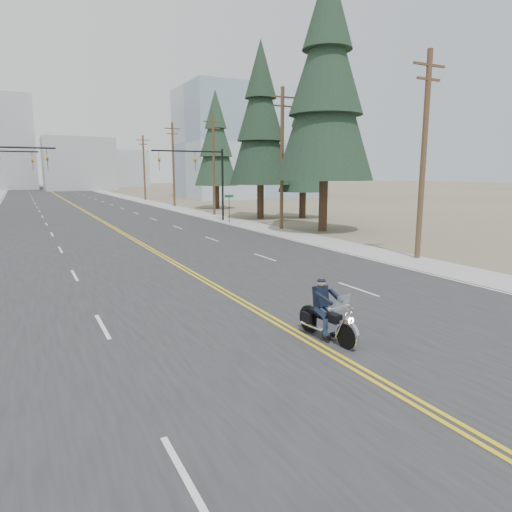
{
  "coord_description": "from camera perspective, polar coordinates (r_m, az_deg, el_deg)",
  "views": [
    {
      "loc": [
        -6.93,
        -10.12,
        4.7
      ],
      "look_at": [
        0.81,
        4.93,
        1.6
      ],
      "focal_mm": 32.0,
      "sensor_mm": 36.0,
      "label": 1
    }
  ],
  "objects": [
    {
      "name": "conifer_far",
      "position": [
        61.17,
        -5.04,
        14.1
      ],
      "size": [
        5.67,
        5.67,
        15.2
      ],
      "rotation": [
        0.0,
        0.0,
        -0.24
      ],
      "color": "#382619",
      "rests_on": "ground"
    },
    {
      "name": "utility_pole_c",
      "position": [
        51.91,
        -5.32,
        11.47
      ],
      "size": [
        2.2,
        0.3,
        11.0
      ],
      "color": "brown",
      "rests_on": "ground"
    },
    {
      "name": "road",
      "position": [
        80.56,
        -22.36,
        6.26
      ],
      "size": [
        20.0,
        200.0,
        0.01
      ],
      "primitive_type": "cube",
      "color": "#303033",
      "rests_on": "ground"
    },
    {
      "name": "haze_bldg_c",
      "position": [
        129.03,
        -6.0,
        12.23
      ],
      "size": [
        16.0,
        12.0,
        18.0
      ],
      "primitive_type": "cube",
      "color": "#B7BCC6",
      "rests_on": "ground"
    },
    {
      "name": "utility_pole_e",
      "position": [
        82.45,
        -13.82,
        10.79
      ],
      "size": [
        2.2,
        0.3,
        11.0
      ],
      "color": "brown",
      "rests_on": "ground"
    },
    {
      "name": "utility_pole_a",
      "position": [
        26.59,
        20.23,
        11.97
      ],
      "size": [
        2.2,
        0.3,
        11.0
      ],
      "color": "brown",
      "rests_on": "ground"
    },
    {
      "name": "motorcyclist",
      "position": [
        13.08,
        8.97,
        -6.75
      ],
      "size": [
        1.17,
        2.32,
        1.75
      ],
      "primitive_type": null,
      "rotation": [
        0.0,
        0.0,
        3.24
      ],
      "color": "black",
      "rests_on": "ground"
    },
    {
      "name": "conifer_near",
      "position": [
        38.14,
        8.8,
        20.94
      ],
      "size": [
        7.74,
        7.74,
        20.49
      ],
      "rotation": [
        0.0,
        0.0,
        -0.03
      ],
      "color": "#382619",
      "rests_on": "ground"
    },
    {
      "name": "conifer_mid",
      "position": [
        48.57,
        5.98,
        14.08
      ],
      "size": [
        5.16,
        5.16,
        13.75
      ],
      "rotation": [
        0.0,
        0.0,
        0.12
      ],
      "color": "#382619",
      "rests_on": "ground"
    },
    {
      "name": "sidewalk_right",
      "position": [
        82.35,
        -14.33,
        6.78
      ],
      "size": [
        3.0,
        200.0,
        0.01
      ],
      "primitive_type": "cube",
      "color": "#A5A5A0",
      "rests_on": "ground"
    },
    {
      "name": "haze_bldg_b",
      "position": [
        135.96,
        -21.28,
        10.65
      ],
      "size": [
        18.0,
        14.0,
        14.0
      ],
      "primitive_type": "cube",
      "color": "#ADB2B7",
      "rests_on": "ground"
    },
    {
      "name": "utility_pole_d",
      "position": [
        66.06,
        -10.3,
        11.32
      ],
      "size": [
        2.2,
        0.3,
        11.5
      ],
      "color": "brown",
      "rests_on": "ground"
    },
    {
      "name": "utility_pole_b",
      "position": [
        38.42,
        3.26,
        12.27
      ],
      "size": [
        2.2,
        0.3,
        11.5
      ],
      "color": "brown",
      "rests_on": "ground"
    },
    {
      "name": "street_sign",
      "position": [
        43.96,
        -3.38,
        6.58
      ],
      "size": [
        0.9,
        0.06,
        2.62
      ],
      "color": "black",
      "rests_on": "ground"
    },
    {
      "name": "traffic_mast_right",
      "position": [
        45.02,
        -6.63,
        10.61
      ],
      "size": [
        7.1,
        0.26,
        7.0
      ],
      "color": "black",
      "rests_on": "ground"
    },
    {
      "name": "ground_plane",
      "position": [
        13.13,
        6.82,
        -10.67
      ],
      "size": [
        400.0,
        400.0,
        0.0
      ],
      "primitive_type": "plane",
      "color": "#776D56",
      "rests_on": "ground"
    },
    {
      "name": "haze_bldg_e",
      "position": [
        163.28,
        -16.2,
        10.42
      ],
      "size": [
        14.0,
        14.0,
        12.0
      ],
      "primitive_type": "cube",
      "color": "#B7BCC6",
      "rests_on": "ground"
    },
    {
      "name": "glass_building",
      "position": [
        89.23,
        -1.32,
        13.77
      ],
      "size": [
        24.0,
        16.0,
        20.0
      ],
      "primitive_type": "cube",
      "color": "#9EB5CC",
      "rests_on": "ground"
    },
    {
      "name": "conifer_tall",
      "position": [
        47.77,
        0.58,
        16.88
      ],
      "size": [
        6.34,
        6.34,
        17.62
      ],
      "rotation": [
        0.0,
        0.0,
        -0.09
      ],
      "color": "#382619",
      "rests_on": "ground"
    }
  ]
}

